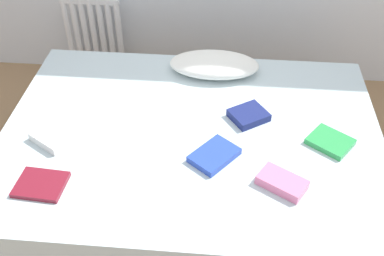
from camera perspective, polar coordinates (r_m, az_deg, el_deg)
The scene contains 10 objects.
ground_plane at distance 2.72m, azimuth -0.09°, elevation -8.40°, with size 8.00×8.00×0.00m, color #93704C.
bed at distance 2.53m, azimuth -0.10°, elevation -4.73°, with size 2.00×1.50×0.50m.
radiator at distance 3.56m, azimuth -12.12°, elevation 11.51°, with size 0.43×0.04×0.55m.
pillow at distance 2.77m, azimuth 2.79°, elevation 7.91°, with size 0.54×0.29×0.11m, color white.
textbook_maroon at distance 2.19m, azimuth -18.31°, elevation -6.70°, with size 0.22×0.18×0.02m, color maroon.
textbook_green at distance 2.38m, azimuth 16.84°, elevation -1.63°, with size 0.20×0.17×0.03m, color green.
textbook_blue at distance 2.21m, azimuth 2.79°, elevation -3.41°, with size 0.23×0.16×0.03m, color #2847B7.
textbook_white at distance 2.40m, azimuth -16.95°, elevation -1.07°, with size 0.20×0.15×0.04m, color white.
textbook_pink at distance 2.11m, azimuth 11.15°, elevation -6.66°, with size 0.21×0.12×0.05m, color pink.
textbook_navy at distance 2.45m, azimuth 7.07°, elevation 1.59°, with size 0.18×0.16×0.04m, color navy.
Camera 1 is at (0.16, -1.77, 2.05)m, focal length 42.81 mm.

